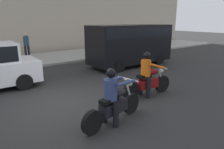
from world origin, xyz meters
The scene contains 6 objects.
ground_plane centered at (0.00, 0.00, 0.00)m, with size 80.00×80.00×0.00m, color #282828.
sidewalk_slab centered at (0.00, 8.00, 0.07)m, with size 40.00×4.40×0.14m, color #99968E.
motorcycle_with_rider_denim_blue centered at (0.54, -1.87, 0.62)m, with size 2.13×0.77×1.51m.
motorcycle_with_rider_orange_stripe centered at (2.72, -1.01, 0.65)m, with size 2.12×0.70×1.60m.
parked_van_black centered at (5.61, 3.13, 1.37)m, with size 5.04×1.96×2.36m.
pedestrian_bystander centered at (1.03, 7.92, 1.13)m, with size 0.34×0.34×1.69m.
Camera 1 is at (-2.47, -5.82, 2.68)m, focal length 32.91 mm.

